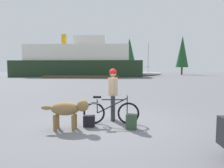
{
  "coord_description": "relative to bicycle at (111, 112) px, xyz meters",
  "views": [
    {
      "loc": [
        0.32,
        -6.01,
        1.71
      ],
      "look_at": [
        0.08,
        0.55,
        1.18
      ],
      "focal_mm": 31.05,
      "sensor_mm": 36.0,
      "label": 1
    }
  ],
  "objects": [
    {
      "name": "person_cyclist",
      "position": [
        0.06,
        0.44,
        0.66
      ],
      "size": [
        0.32,
        0.53,
        1.71
      ],
      "color": "#333338",
      "rests_on": "ground_plane"
    },
    {
      "name": "dock_pier",
      "position": [
        -6.49,
        28.43,
        -0.17
      ],
      "size": [
        13.46,
        2.21,
        0.4
      ],
      "primitive_type": "cube",
      "color": "brown",
      "rests_on": "ground_plane"
    },
    {
      "name": "dog",
      "position": [
        -1.17,
        -0.58,
        0.2
      ],
      "size": [
        1.35,
        0.44,
        0.84
      ],
      "color": "olive",
      "rests_on": "ground_plane"
    },
    {
      "name": "handbag_pannier",
      "position": [
        -0.62,
        -0.32,
        -0.2
      ],
      "size": [
        0.33,
        0.2,
        0.34
      ],
      "primitive_type": "cube",
      "rotation": [
        0.0,
        0.0,
        -0.06
      ],
      "color": "black",
      "rests_on": "ground_plane"
    },
    {
      "name": "backpack",
      "position": [
        0.61,
        -0.5,
        -0.16
      ],
      "size": [
        0.33,
        0.27,
        0.43
      ],
      "primitive_type": "cube",
      "rotation": [
        0.0,
        0.0,
        -0.29
      ],
      "color": "#334C33",
      "rests_on": "ground_plane"
    },
    {
      "name": "sailboat_moored",
      "position": [
        7.13,
        40.43,
        0.13
      ],
      "size": [
        6.92,
        1.94,
        7.71
      ],
      "color": "silver",
      "rests_on": "ground_plane"
    },
    {
      "name": "pine_tree_mid_back",
      "position": [
        3.6,
        57.29,
        6.41
      ],
      "size": [
        4.34,
        4.34,
        11.43
      ],
      "color": "#4C331E",
      "rests_on": "ground_plane"
    },
    {
      "name": "bicycle",
      "position": [
        0.0,
        0.0,
        0.0
      ],
      "size": [
        1.74,
        0.44,
        0.89
      ],
      "color": "black",
      "rests_on": "ground_plane"
    },
    {
      "name": "ferry_boat",
      "position": [
        -8.25,
        35.57,
        2.77
      ],
      "size": [
        26.24,
        8.94,
        8.89
      ],
      "color": "#1E331E",
      "rests_on": "ground_plane"
    },
    {
      "name": "pine_tree_far_right",
      "position": [
        17.41,
        47.79,
        5.91
      ],
      "size": [
        3.32,
        3.32,
        10.54
      ],
      "color": "#4C331E",
      "rests_on": "ground_plane"
    },
    {
      "name": "pine_tree_far_left",
      "position": [
        -21.18,
        51.32,
        5.24
      ],
      "size": [
        3.25,
        3.25,
        9.05
      ],
      "color": "#4C331E",
      "rests_on": "ground_plane"
    },
    {
      "name": "pine_tree_center",
      "position": [
        3.14,
        50.5,
        5.47
      ],
      "size": [
        3.68,
        3.68,
        9.39
      ],
      "color": "#4C331E",
      "rests_on": "ground_plane"
    },
    {
      "name": "ground_plane",
      "position": [
        -0.06,
        0.14,
        -0.37
      ],
      "size": [
        160.0,
        160.0,
        0.0
      ],
      "primitive_type": "plane",
      "color": "slate"
    }
  ]
}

